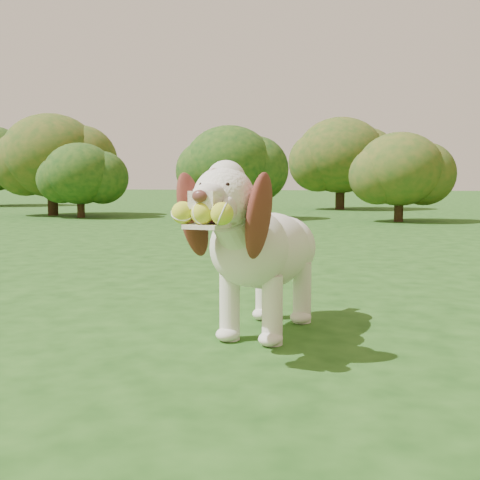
# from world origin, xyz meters

# --- Properties ---
(ground) EXTENTS (80.00, 80.00, 0.00)m
(ground) POSITION_xyz_m (0.00, 0.00, 0.00)
(ground) COLOR #194012
(ground) RESTS_ON ground
(dog) EXTENTS (0.55, 1.28, 0.83)m
(dog) POSITION_xyz_m (0.41, 0.25, 0.44)
(dog) COLOR white
(dog) RESTS_ON ground
(shrub_a) EXTENTS (1.42, 1.42, 1.47)m
(shrub_a) POSITION_xyz_m (-4.88, 8.26, 0.87)
(shrub_a) COLOR #382314
(shrub_a) RESTS_ON ground
(shrub_i) EXTENTS (2.23, 2.23, 2.31)m
(shrub_i) POSITION_xyz_m (-0.14, 12.84, 1.36)
(shrub_i) COLOR #382314
(shrub_i) RESTS_ON ground
(shrub_e) EXTENTS (2.05, 2.05, 2.12)m
(shrub_e) POSITION_xyz_m (-5.84, 8.82, 1.25)
(shrub_e) COLOR #382314
(shrub_e) RESTS_ON ground
(shrub_b) EXTENTS (1.71, 1.71, 1.77)m
(shrub_b) POSITION_xyz_m (-1.91, 8.52, 1.04)
(shrub_b) COLOR #382314
(shrub_b) RESTS_ON ground
(shrub_c) EXTENTS (1.54, 1.54, 1.59)m
(shrub_c) POSITION_xyz_m (1.22, 8.56, 0.94)
(shrub_c) COLOR #382314
(shrub_c) RESTS_ON ground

